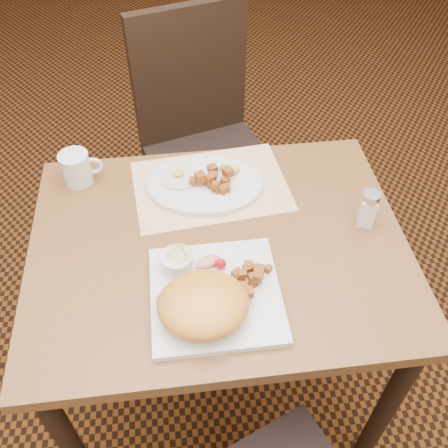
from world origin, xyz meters
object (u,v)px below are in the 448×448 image
table (219,270)px  coffee_mug (77,168)px  plate_oval (205,185)px  chair_far (203,134)px  plate_square (216,295)px  salt_shaker (368,208)px

table → coffee_mug: (-0.34, 0.26, 0.15)m
plate_oval → coffee_mug: bearing=168.1°
chair_far → coffee_mug: size_ratio=8.81×
table → plate_square: size_ratio=3.21×
table → salt_shaker: 0.40m
chair_far → coffee_mug: (-0.37, -0.45, 0.25)m
chair_far → coffee_mug: 0.63m
plate_square → salt_shaker: bearing=24.1°
chair_far → salt_shaker: (0.34, -0.69, 0.26)m
table → plate_oval: bearing=94.3°
plate_oval → coffee_mug: (-0.33, 0.07, 0.03)m
salt_shaker → chair_far: bearing=116.3°
table → plate_square: 0.20m
salt_shaker → coffee_mug: bearing=160.9°
plate_oval → salt_shaker: size_ratio=3.05×
table → salt_shaker: salt_shaker is taller
chair_far → salt_shaker: size_ratio=9.70×
plate_square → coffee_mug: (-0.32, 0.42, 0.04)m
plate_oval → coffee_mug: coffee_mug is taller
chair_far → salt_shaker: chair_far is taller
plate_oval → plate_square: bearing=-91.6°
salt_shaker → coffee_mug: salt_shaker is taller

